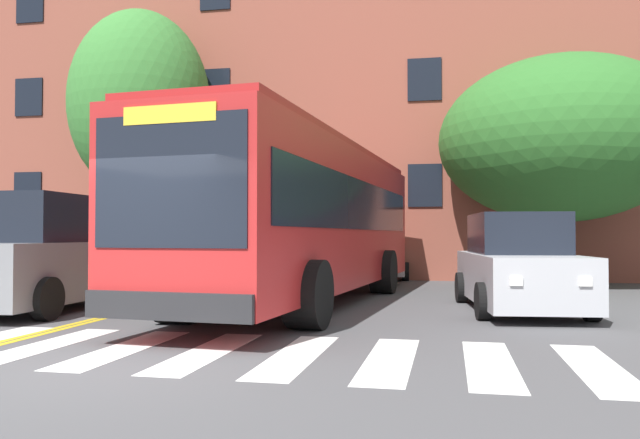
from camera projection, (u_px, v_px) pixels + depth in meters
ground_plane at (76, 367)px, 6.96m from camera, size 120.00×120.00×0.00m
crosswalk at (166, 350)px, 7.99m from camera, size 10.97×3.10×0.01m
lane_line_yellow_inner at (266, 277)px, 22.21m from camera, size 0.12×36.00×0.01m
lane_line_yellow_outer at (270, 277)px, 22.18m from camera, size 0.12×36.00×0.01m
city_bus at (308, 218)px, 13.64m from camera, size 3.71×12.10×3.43m
car_grey_near_lane at (44, 256)px, 12.37m from camera, size 2.32×4.75×2.27m
car_silver_far_lane at (518, 267)px, 12.24m from camera, size 2.34×4.80×1.91m
car_white_behind_bus at (381, 254)px, 21.67m from camera, size 2.05×4.24×1.81m
street_tree_curbside_large at (560, 140)px, 17.88m from camera, size 9.34×9.21×6.59m
street_tree_curbside_small at (140, 105)px, 20.77m from camera, size 6.55×6.55×8.97m
building_facade at (426, 112)px, 23.88m from camera, size 36.09×7.21×12.43m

